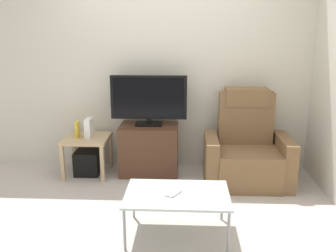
{
  "coord_description": "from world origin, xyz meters",
  "views": [
    {
      "loc": [
        0.3,
        -3.54,
        1.77
      ],
      "look_at": [
        0.1,
        0.5,
        0.7
      ],
      "focal_mm": 39.66,
      "sensor_mm": 36.0,
      "label": 1
    }
  ],
  "objects_px": {
    "subwoofer_box": "(88,162)",
    "book_upright": "(77,130)",
    "game_console": "(89,128)",
    "coffee_table": "(177,196)",
    "cell_phone": "(174,194)",
    "television": "(149,99)",
    "tv_stand": "(149,149)",
    "side_table": "(87,143)",
    "recliner_armchair": "(247,151)"
  },
  "relations": [
    {
      "from": "subwoofer_box",
      "to": "book_upright",
      "type": "distance_m",
      "value": 0.44
    },
    {
      "from": "game_console",
      "to": "coffee_table",
      "type": "bearing_deg",
      "value": -50.87
    },
    {
      "from": "book_upright",
      "to": "cell_phone",
      "type": "xyz_separation_m",
      "value": [
        1.21,
        -1.35,
        -0.18
      ]
    },
    {
      "from": "game_console",
      "to": "subwoofer_box",
      "type": "bearing_deg",
      "value": -164.05
    },
    {
      "from": "subwoofer_box",
      "to": "book_upright",
      "type": "height_order",
      "value": "book_upright"
    },
    {
      "from": "television",
      "to": "coffee_table",
      "type": "bearing_deg",
      "value": -75.19
    },
    {
      "from": "television",
      "to": "coffee_table",
      "type": "xyz_separation_m",
      "value": [
        0.38,
        -1.44,
        -0.57
      ]
    },
    {
      "from": "tv_stand",
      "to": "subwoofer_box",
      "type": "relative_size",
      "value": 2.38
    },
    {
      "from": "subwoofer_box",
      "to": "cell_phone",
      "type": "height_order",
      "value": "cell_phone"
    },
    {
      "from": "side_table",
      "to": "subwoofer_box",
      "type": "bearing_deg",
      "value": -26.57
    },
    {
      "from": "tv_stand",
      "to": "game_console",
      "type": "relative_size",
      "value": 3.07
    },
    {
      "from": "subwoofer_box",
      "to": "side_table",
      "type": "bearing_deg",
      "value": 153.43
    },
    {
      "from": "tv_stand",
      "to": "television",
      "type": "relative_size",
      "value": 0.77
    },
    {
      "from": "coffee_table",
      "to": "television",
      "type": "bearing_deg",
      "value": 104.81
    },
    {
      "from": "tv_stand",
      "to": "coffee_table",
      "type": "relative_size",
      "value": 0.79
    },
    {
      "from": "tv_stand",
      "to": "side_table",
      "type": "height_order",
      "value": "tv_stand"
    },
    {
      "from": "tv_stand",
      "to": "coffee_table",
      "type": "distance_m",
      "value": 1.47
    },
    {
      "from": "book_upright",
      "to": "cell_phone",
      "type": "height_order",
      "value": "book_upright"
    },
    {
      "from": "side_table",
      "to": "subwoofer_box",
      "type": "height_order",
      "value": "side_table"
    },
    {
      "from": "book_upright",
      "to": "coffee_table",
      "type": "xyz_separation_m",
      "value": [
        1.24,
        -1.33,
        -0.21
      ]
    },
    {
      "from": "cell_phone",
      "to": "book_upright",
      "type": "bearing_deg",
      "value": 163.38
    },
    {
      "from": "recliner_armchair",
      "to": "book_upright",
      "type": "bearing_deg",
      "value": 173.95
    },
    {
      "from": "game_console",
      "to": "side_table",
      "type": "bearing_deg",
      "value": -164.05
    },
    {
      "from": "tv_stand",
      "to": "television",
      "type": "height_order",
      "value": "television"
    },
    {
      "from": "coffee_table",
      "to": "cell_phone",
      "type": "distance_m",
      "value": 0.05
    },
    {
      "from": "television",
      "to": "subwoofer_box",
      "type": "relative_size",
      "value": 3.1
    },
    {
      "from": "side_table",
      "to": "recliner_armchair",
      "type": "bearing_deg",
      "value": -3.83
    },
    {
      "from": "game_console",
      "to": "cell_phone",
      "type": "distance_m",
      "value": 1.76
    },
    {
      "from": "recliner_armchair",
      "to": "cell_phone",
      "type": "distance_m",
      "value": 1.49
    },
    {
      "from": "tv_stand",
      "to": "coffee_table",
      "type": "xyz_separation_m",
      "value": [
        0.38,
        -1.42,
        0.05
      ]
    },
    {
      "from": "coffee_table",
      "to": "cell_phone",
      "type": "xyz_separation_m",
      "value": [
        -0.03,
        -0.02,
        0.03
      ]
    },
    {
      "from": "tv_stand",
      "to": "cell_phone",
      "type": "relative_size",
      "value": 4.72
    },
    {
      "from": "television",
      "to": "recliner_armchair",
      "type": "distance_m",
      "value": 1.32
    },
    {
      "from": "side_table",
      "to": "subwoofer_box",
      "type": "distance_m",
      "value": 0.25
    },
    {
      "from": "television",
      "to": "side_table",
      "type": "xyz_separation_m",
      "value": [
        -0.76,
        -0.09,
        -0.54
      ]
    },
    {
      "from": "television",
      "to": "recliner_armchair",
      "type": "bearing_deg",
      "value": -10.54
    },
    {
      "from": "recliner_armchair",
      "to": "cell_phone",
      "type": "height_order",
      "value": "recliner_armchair"
    },
    {
      "from": "television",
      "to": "coffee_table",
      "type": "height_order",
      "value": "television"
    },
    {
      "from": "television",
      "to": "subwoofer_box",
      "type": "distance_m",
      "value": 1.1
    },
    {
      "from": "cell_phone",
      "to": "coffee_table",
      "type": "bearing_deg",
      "value": 60.79
    },
    {
      "from": "side_table",
      "to": "book_upright",
      "type": "xyz_separation_m",
      "value": [
        -0.1,
        -0.02,
        0.18
      ]
    },
    {
      "from": "side_table",
      "to": "television",
      "type": "bearing_deg",
      "value": 6.58
    },
    {
      "from": "book_upright",
      "to": "coffee_table",
      "type": "bearing_deg",
      "value": -46.98
    },
    {
      "from": "subwoofer_box",
      "to": "game_console",
      "type": "distance_m",
      "value": 0.45
    },
    {
      "from": "recliner_armchair",
      "to": "subwoofer_box",
      "type": "height_order",
      "value": "recliner_armchair"
    },
    {
      "from": "television",
      "to": "subwoofer_box",
      "type": "height_order",
      "value": "television"
    },
    {
      "from": "tv_stand",
      "to": "game_console",
      "type": "bearing_deg",
      "value": -175.35
    },
    {
      "from": "side_table",
      "to": "tv_stand",
      "type": "bearing_deg",
      "value": 5.18
    },
    {
      "from": "recliner_armchair",
      "to": "game_console",
      "type": "xyz_separation_m",
      "value": [
        -1.9,
        0.14,
        0.22
      ]
    },
    {
      "from": "recliner_armchair",
      "to": "book_upright",
      "type": "xyz_separation_m",
      "value": [
        -2.03,
        0.11,
        0.21
      ]
    }
  ]
}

